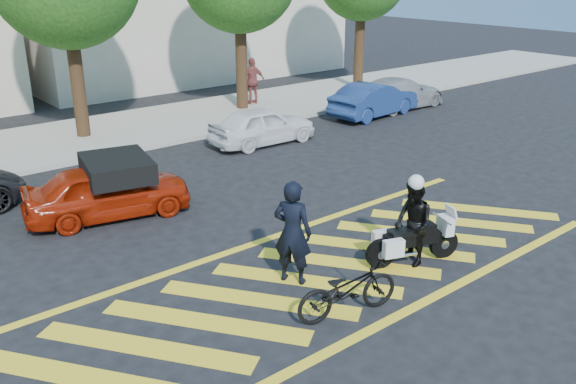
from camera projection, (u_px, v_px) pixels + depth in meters
ground at (329, 271)px, 11.74m from camera, size 90.00×90.00×0.00m
sidewalk at (84, 137)px, 20.38m from camera, size 60.00×5.00×0.15m
crosswalk at (328, 271)px, 11.72m from camera, size 12.33×4.00×0.01m
officer_bike at (293, 232)px, 11.03m from camera, size 0.77×0.86×1.98m
bicycle at (347, 289)px, 10.12m from camera, size 1.98×1.06×0.99m
police_motorcycle at (412, 240)px, 11.91m from camera, size 1.91×1.02×0.88m
officer_moto at (413, 223)px, 11.76m from camera, size 0.89×1.00×1.70m
red_convertible at (108, 191)px, 14.04m from camera, size 3.98×2.27×1.28m
parked_mid_right at (262, 126)px, 19.72m from camera, size 3.65×1.59×1.22m
parked_right at (374, 100)px, 23.25m from camera, size 4.05×1.72×1.30m
parked_far_right at (399, 93)px, 24.53m from camera, size 4.34×1.82×1.25m
pedestrian_right at (253, 81)px, 24.57m from camera, size 1.12×0.55×1.85m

